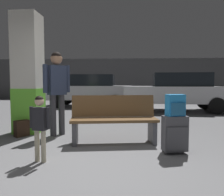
% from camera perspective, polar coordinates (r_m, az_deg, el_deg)
% --- Properties ---
extents(ground_plane, '(18.00, 18.00, 0.10)m').
position_cam_1_polar(ground_plane, '(6.89, 0.14, -5.95)').
color(ground_plane, slate).
extents(garage_back_wall, '(18.00, 0.12, 2.80)m').
position_cam_1_polar(garage_back_wall, '(15.65, 2.19, 4.88)').
color(garage_back_wall, '#565658').
rests_on(garage_back_wall, ground_plane).
extents(structural_pillar, '(0.57, 0.57, 2.67)m').
position_cam_1_polar(structural_pillar, '(5.43, -20.54, 5.70)').
color(structural_pillar, '#66C633').
rests_on(structural_pillar, ground_plane).
extents(bench, '(1.66, 0.74, 0.89)m').
position_cam_1_polar(bench, '(4.24, 0.49, -5.42)').
color(bench, brown).
rests_on(bench, ground_plane).
extents(suitcase, '(0.41, 0.29, 0.60)m').
position_cam_1_polar(suitcase, '(3.74, 15.69, -8.71)').
color(suitcase, '#4C4C51').
rests_on(suitcase, ground_plane).
extents(backpack_bright, '(0.31, 0.25, 0.34)m').
position_cam_1_polar(backpack_bright, '(3.67, 15.83, -1.84)').
color(backpack_bright, '#268CD8').
rests_on(backpack_bright, suitcase).
extents(child, '(0.31, 0.21, 0.95)m').
position_cam_1_polar(child, '(3.34, -17.90, -5.70)').
color(child, beige).
rests_on(child, ground_plane).
extents(adult, '(0.47, 0.45, 1.78)m').
position_cam_1_polar(adult, '(4.92, -13.84, 3.45)').
color(adult, '#38383D').
rests_on(adult, ground_plane).
extents(backpack_dark_floor, '(0.30, 0.32, 0.34)m').
position_cam_1_polar(backpack_dark_floor, '(5.14, -22.04, -7.18)').
color(backpack_dark_floor, black).
rests_on(backpack_dark_floor, ground_plane).
extents(parked_car_near, '(4.20, 2.01, 1.51)m').
position_cam_1_polar(parked_car_near, '(9.34, 16.29, 1.75)').
color(parked_car_near, silver).
rests_on(parked_car_near, ground_plane).
extents(parked_car_far, '(4.10, 1.80, 1.51)m').
position_cam_1_polar(parked_car_far, '(10.79, -5.70, 2.15)').
color(parked_car_far, silver).
rests_on(parked_car_far, ground_plane).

